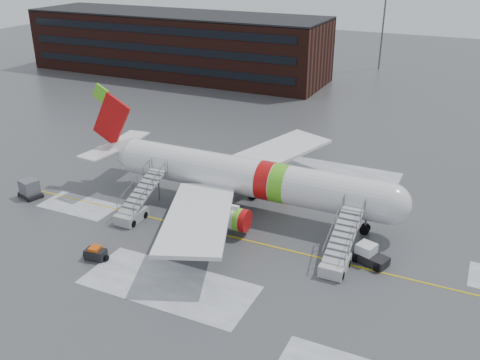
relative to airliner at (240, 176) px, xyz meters
The scene contains 9 objects.
ground 9.06m from the airliner, 36.06° to the right, with size 260.00×260.00×0.00m, color #494C4F.
airliner is the anchor object (origin of this frame).
airstair_fwd 14.00m from the airliner, 28.26° to the right, with size 2.05×7.70×3.48m.
airstair_aft 10.85m from the airliner, 141.88° to the right, with size 2.05×7.70×3.48m.
pushback_tug 15.45m from the airliner, 18.55° to the right, with size 3.21×2.79×1.64m.
uld_container 22.73m from the airliner, 160.70° to the right, with size 2.76×2.32×1.94m.
baggage_tractor 16.20m from the airliner, 115.83° to the right, with size 2.34×1.28×1.18m.
terminal_building 63.03m from the airliner, 127.37° to the left, with size 62.00×16.11×12.30m.
light_mast_far_n 73.81m from the airliner, 90.96° to the left, with size 1.20×1.20×24.25m.
Camera 1 is at (14.32, -39.67, 24.89)m, focal length 40.00 mm.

